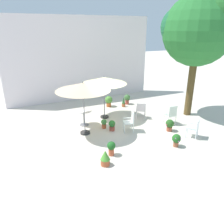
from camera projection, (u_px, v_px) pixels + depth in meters
ground_plane at (113, 127)px, 10.72m from camera, size 60.00×60.00×0.00m
villa_facade at (81, 59)px, 14.04m from camera, size 9.48×0.30×5.22m
shade_tree at (198, 30)px, 10.74m from camera, size 3.61×3.43×6.09m
patio_umbrella_0 at (104, 81)px, 11.09m from camera, size 2.32×2.32×2.24m
patio_umbrella_1 at (83, 87)px, 9.25m from camera, size 2.34×2.34×2.41m
cafe_table_0 at (84, 115)px, 10.72m from camera, size 0.78×0.78×0.76m
patio_chair_0 at (130, 120)px, 10.07m from camera, size 0.56×0.57×0.96m
patio_chair_1 at (171, 114)px, 10.79m from camera, size 0.49×0.45×0.98m
patio_chair_2 at (194, 127)px, 9.49m from camera, size 0.62×0.63×0.85m
patio_chair_3 at (141, 109)px, 11.51m from camera, size 0.63×0.62×0.87m
potted_plant_0 at (176, 139)px, 8.82m from camera, size 0.36×0.36×0.54m
potted_plant_1 at (104, 123)px, 10.47m from camera, size 0.27×0.27×0.46m
potted_plant_2 at (111, 147)px, 8.22m from camera, size 0.32×0.32×0.56m
potted_plant_3 at (124, 102)px, 13.32m from camera, size 0.22×0.22×0.60m
potted_plant_4 at (105, 158)px, 7.62m from camera, size 0.34×0.34×0.58m
potted_plant_5 at (112, 125)px, 10.23m from camera, size 0.31×0.31×0.50m
potted_plant_6 at (127, 98)px, 13.74m from camera, size 0.38×0.38×0.62m
potted_plant_7 at (109, 101)px, 13.32m from camera, size 0.45×0.45×0.66m
potted_plant_8 at (170, 125)px, 10.17m from camera, size 0.39×0.38×0.56m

